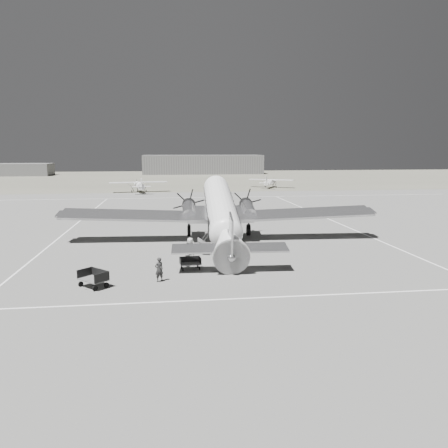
{
  "coord_description": "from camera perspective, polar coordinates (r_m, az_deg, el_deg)",
  "views": [
    {
      "loc": [
        -7.49,
        -37.44,
        8.35
      ],
      "look_at": [
        -2.86,
        -1.52,
        2.2
      ],
      "focal_mm": 35.0,
      "sensor_mm": 36.0,
      "label": 1
    }
  ],
  "objects": [
    {
      "name": "ground_crew",
      "position": [
        28.39,
        -8.48,
        -5.89
      ],
      "size": [
        0.69,
        0.62,
        1.6
      ],
      "primitive_type": "imported",
      "rotation": [
        0.0,
        0.0,
        3.65
      ],
      "color": "#282828",
      "rests_on": "ground"
    },
    {
      "name": "taxi_line_horizon",
      "position": [
        78.25,
        -1.81,
        3.51
      ],
      "size": [
        90.0,
        0.15,
        0.01
      ],
      "primitive_type": "cube",
      "color": "white",
      "rests_on": "ground"
    },
    {
      "name": "shed_secondary",
      "position": [
        159.8,
        -24.8,
        6.47
      ],
      "size": [
        18.0,
        10.0,
        4.0
      ],
      "primitive_type": "cube",
      "color": "#595959",
      "rests_on": "ground"
    },
    {
      "name": "hangar_main",
      "position": [
        158.02,
        -2.83,
        7.79
      ],
      "size": [
        42.0,
        14.0,
        6.6
      ],
      "color": "slate",
      "rests_on": "ground"
    },
    {
      "name": "passenger",
      "position": [
        33.81,
        -4.43,
        -3.21
      ],
      "size": [
        0.8,
        0.97,
        1.7
      ],
      "primitive_type": "imported",
      "rotation": [
        0.0,
        0.0,
        1.21
      ],
      "color": "silver",
      "rests_on": "ground"
    },
    {
      "name": "taxi_line_left",
      "position": [
        49.3,
        -19.53,
        -0.67
      ],
      "size": [
        0.15,
        60.0,
        0.01
      ],
      "primitive_type": "cube",
      "color": "white",
      "rests_on": "ground"
    },
    {
      "name": "light_plane_left",
      "position": [
        88.88,
        -11.05,
        4.84
      ],
      "size": [
        13.0,
        11.23,
        2.4
      ],
      "primitive_type": null,
      "rotation": [
        0.0,
        0.0,
        0.17
      ],
      "color": "white",
      "rests_on": "ground"
    },
    {
      "name": "taxi_line_near",
      "position": [
        25.98,
        9.95,
        -9.24
      ],
      "size": [
        60.0,
        0.15,
        0.01
      ],
      "primitive_type": "cube",
      "color": "white",
      "rests_on": "ground"
    },
    {
      "name": "grass_infield",
      "position": [
        132.92,
        -4.12,
        6.01
      ],
      "size": [
        260.0,
        90.0,
        0.01
      ],
      "primitive_type": "cube",
      "color": "#656455",
      "rests_on": "ground"
    },
    {
      "name": "baggage_cart_far",
      "position": [
        28.19,
        -16.71,
        -6.88
      ],
      "size": [
        2.27,
        2.26,
        1.06
      ],
      "primitive_type": null,
      "rotation": [
        0.0,
        0.0,
        -0.78
      ],
      "color": "#595959",
      "rests_on": "ground"
    },
    {
      "name": "dc3_airliner",
      "position": [
        38.6,
        -0.38,
        1.39
      ],
      "size": [
        30.58,
        22.0,
        5.63
      ],
      "primitive_type": null,
      "rotation": [
        0.0,
        0.0,
        -0.05
      ],
      "color": "#AFAFB1",
      "rests_on": "ground"
    },
    {
      "name": "ground",
      "position": [
        39.08,
        3.89,
        -2.72
      ],
      "size": [
        260.0,
        260.0,
        0.0
      ],
      "primitive_type": "plane",
      "color": "slate",
      "rests_on": "ground"
    },
    {
      "name": "baggage_cart_near",
      "position": [
        31.05,
        -4.42,
        -5.16
      ],
      "size": [
        1.64,
        1.24,
        0.87
      ],
      "primitive_type": null,
      "rotation": [
        0.0,
        0.0,
        0.1
      ],
      "color": "#595959",
      "rests_on": "ground"
    },
    {
      "name": "light_plane_right",
      "position": [
        98.85,
        6.09,
        5.35
      ],
      "size": [
        12.94,
        12.08,
        2.13
      ],
      "primitive_type": null,
      "rotation": [
        0.0,
        0.0,
        -0.47
      ],
      "color": "white",
      "rests_on": "ground"
    },
    {
      "name": "ramp_agent",
      "position": [
        31.97,
        -4.49,
        -3.8
      ],
      "size": [
        0.9,
        1.05,
        1.88
      ],
      "primitive_type": "imported",
      "rotation": [
        0.0,
        0.0,
        1.34
      ],
      "color": "#ADADAB",
      "rests_on": "ground"
    },
    {
      "name": "taxi_line_right",
      "position": [
        43.03,
        19.78,
        -2.12
      ],
      "size": [
        0.15,
        80.0,
        0.01
      ],
      "primitive_type": "cube",
      "color": "white",
      "rests_on": "ground"
    }
  ]
}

